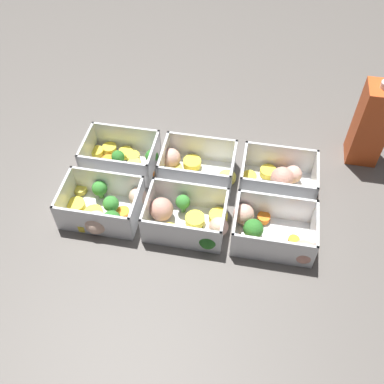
% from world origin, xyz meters
% --- Properties ---
extents(ground_plane, '(4.00, 4.00, 0.00)m').
position_xyz_m(ground_plane, '(0.00, 0.00, 0.00)').
color(ground_plane, '#56514C').
extents(container_near_left, '(0.17, 0.14, 0.07)m').
position_xyz_m(container_near_left, '(-0.17, -0.07, 0.02)').
color(container_near_left, white).
rests_on(container_near_left, ground_plane).
extents(container_near_center, '(0.18, 0.12, 0.07)m').
position_xyz_m(container_near_center, '(0.00, -0.07, 0.03)').
color(container_near_center, white).
rests_on(container_near_center, ground_plane).
extents(container_near_right, '(0.16, 0.12, 0.07)m').
position_xyz_m(container_near_right, '(0.17, -0.07, 0.03)').
color(container_near_right, white).
rests_on(container_near_right, ground_plane).
extents(container_far_left, '(0.16, 0.11, 0.07)m').
position_xyz_m(container_far_left, '(-0.17, 0.07, 0.02)').
color(container_far_left, white).
rests_on(container_far_left, ground_plane).
extents(container_far_center, '(0.17, 0.12, 0.07)m').
position_xyz_m(container_far_center, '(-0.01, 0.07, 0.02)').
color(container_far_center, white).
rests_on(container_far_center, ground_plane).
extents(container_far_right, '(0.16, 0.11, 0.07)m').
position_xyz_m(container_far_right, '(0.18, 0.07, 0.02)').
color(container_far_right, white).
rests_on(container_far_right, ground_plane).
extents(juice_carton, '(0.07, 0.07, 0.20)m').
position_xyz_m(juice_carton, '(0.35, 0.20, 0.10)').
color(juice_carton, '#D14C1E').
rests_on(juice_carton, ground_plane).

